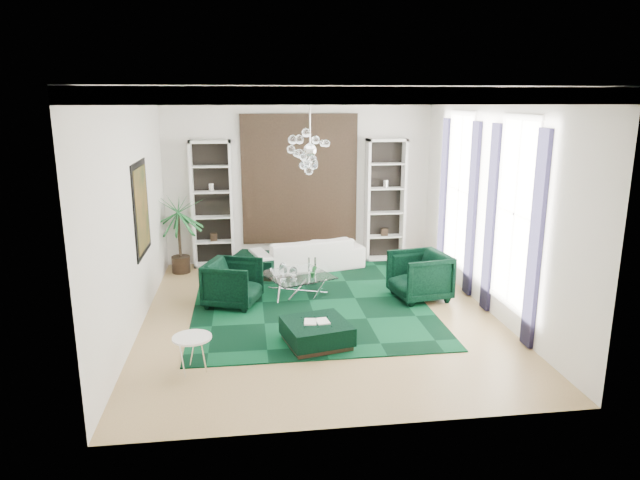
{
  "coord_description": "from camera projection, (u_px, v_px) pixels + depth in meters",
  "views": [
    {
      "loc": [
        -1.21,
        -9.24,
        3.68
      ],
      "look_at": [
        0.07,
        0.5,
        1.23
      ],
      "focal_mm": 32.0,
      "sensor_mm": 36.0,
      "label": 1
    }
  ],
  "objects": [
    {
      "name": "coffee_table",
      "position": [
        297.0,
        284.0,
        10.96
      ],
      "size": [
        1.5,
        1.5,
        0.39
      ],
      "primitive_type": null,
      "rotation": [
        0.0,
        0.0,
        0.41
      ],
      "color": "white",
      "rests_on": "floor"
    },
    {
      "name": "curtain_near_b",
      "position": [
        491.0,
        219.0,
        9.79
      ],
      "size": [
        0.07,
        0.3,
        3.25
      ],
      "primitive_type": "cube",
      "color": "black",
      "rests_on": "floor"
    },
    {
      "name": "crown_molding",
      "position": [
        320.0,
        96.0,
        9.03
      ],
      "size": [
        6.0,
        7.0,
        0.18
      ],
      "primitive_type": null,
      "color": "white",
      "rests_on": "ceiling"
    },
    {
      "name": "ottoman_front",
      "position": [
        316.0,
        333.0,
        8.7
      ],
      "size": [
        1.11,
        1.11,
        0.37
      ],
      "primitive_type": "cube",
      "rotation": [
        0.0,
        0.0,
        0.22
      ],
      "color": "black",
      "rests_on": "floor"
    },
    {
      "name": "ottoman_side",
      "position": [
        256.0,
        265.0,
        12.15
      ],
      "size": [
        1.22,
        1.22,
        0.43
      ],
      "primitive_type": "cube",
      "rotation": [
        0.0,
        0.0,
        -0.34
      ],
      "color": "black",
      "rests_on": "floor"
    },
    {
      "name": "armchair_left",
      "position": [
        233.0,
        283.0,
        10.32
      ],
      "size": [
        1.17,
        1.15,
        0.84
      ],
      "primitive_type": "imported",
      "rotation": [
        0.0,
        0.0,
        1.23
      ],
      "color": "black",
      "rests_on": "floor"
    },
    {
      "name": "palm",
      "position": [
        179.0,
        224.0,
        12.11
      ],
      "size": [
        1.71,
        1.71,
        2.16
      ],
      "primitive_type": null,
      "rotation": [
        0.0,
        0.0,
        -0.33
      ],
      "color": "#1D662D",
      "rests_on": "floor"
    },
    {
      "name": "curtain_near_a",
      "position": [
        536.0,
        241.0,
        8.29
      ],
      "size": [
        0.07,
        0.3,
        3.25
      ],
      "primitive_type": "cube",
      "color": "black",
      "rests_on": "floor"
    },
    {
      "name": "side_table",
      "position": [
        193.0,
        355.0,
        7.8
      ],
      "size": [
        0.71,
        0.71,
        0.52
      ],
      "primitive_type": "cylinder",
      "rotation": [
        0.0,
        0.0,
        -0.43
      ],
      "color": "white",
      "rests_on": "floor"
    },
    {
      "name": "chandelier",
      "position": [
        310.0,
        150.0,
        9.28
      ],
      "size": [
        1.08,
        1.08,
        0.78
      ],
      "primitive_type": null,
      "rotation": [
        0.0,
        0.0,
        -0.29
      ],
      "color": "white",
      "rests_on": "ceiling"
    },
    {
      "name": "shelving_right",
      "position": [
        385.0,
        201.0,
        13.02
      ],
      "size": [
        0.9,
        0.38,
        2.8
      ],
      "primitive_type": null,
      "color": "white",
      "rests_on": "floor"
    },
    {
      "name": "armchair_right",
      "position": [
        420.0,
        276.0,
        10.65
      ],
      "size": [
        1.14,
        1.11,
        0.89
      ],
      "primitive_type": "imported",
      "rotation": [
        0.0,
        0.0,
        -1.39
      ],
      "color": "black",
      "rests_on": "floor"
    },
    {
      "name": "shelving_left",
      "position": [
        212.0,
        205.0,
        12.53
      ],
      "size": [
        0.9,
        0.38,
        2.8
      ],
      "primitive_type": null,
      "color": "white",
      "rests_on": "floor"
    },
    {
      "name": "table_plant",
      "position": [
        314.0,
        272.0,
        10.69
      ],
      "size": [
        0.16,
        0.14,
        0.24
      ],
      "primitive_type": "imported",
      "rotation": [
        0.0,
        0.0,
        -0.25
      ],
      "color": "#1D662D",
      "rests_on": "coffee_table"
    },
    {
      "name": "wall_front",
      "position": [
        362.0,
        269.0,
        6.09
      ],
      "size": [
        6.0,
        0.02,
        3.8
      ],
      "primitive_type": "cube",
      "color": "silver",
      "rests_on": "ground"
    },
    {
      "name": "rug",
      "position": [
        309.0,
        301.0,
        10.61
      ],
      "size": [
        4.2,
        5.0,
        0.02
      ],
      "primitive_type": "cube",
      "color": "black",
      "rests_on": "floor"
    },
    {
      "name": "book",
      "position": [
        316.0,
        321.0,
        8.65
      ],
      "size": [
        0.39,
        0.26,
        0.03
      ],
      "primitive_type": "cube",
      "color": "white",
      "rests_on": "ottoman_front"
    },
    {
      "name": "ceiling_medallion",
      "position": [
        317.0,
        92.0,
        9.3
      ],
      "size": [
        0.9,
        0.9,
        0.05
      ],
      "primitive_type": "cylinder",
      "color": "white",
      "rests_on": "ceiling"
    },
    {
      "name": "wall_back",
      "position": [
        299.0,
        179.0,
        12.84
      ],
      "size": [
        6.0,
        0.02,
        3.8
      ],
      "primitive_type": "cube",
      "color": "silver",
      "rests_on": "ground"
    },
    {
      "name": "painting",
      "position": [
        142.0,
        209.0,
        9.68
      ],
      "size": [
        0.04,
        1.3,
        1.6
      ],
      "primitive_type": "cube",
      "color": "black",
      "rests_on": "wall_left"
    },
    {
      "name": "tapestry",
      "position": [
        300.0,
        179.0,
        12.8
      ],
      "size": [
        2.5,
        0.06,
        2.8
      ],
      "primitive_type": "cube",
      "color": "black",
      "rests_on": "wall_back"
    },
    {
      "name": "curtain_far_a",
      "position": [
        472.0,
        210.0,
        10.6
      ],
      "size": [
        0.07,
        0.3,
        3.25
      ],
      "primitive_type": "cube",
      "color": "black",
      "rests_on": "floor"
    },
    {
      "name": "curtain_far_b",
      "position": [
        443.0,
        196.0,
        12.1
      ],
      "size": [
        0.07,
        0.3,
        3.25
      ],
      "primitive_type": "cube",
      "color": "black",
      "rests_on": "floor"
    },
    {
      "name": "sofa",
      "position": [
        307.0,
        254.0,
        12.52
      ],
      "size": [
        2.57,
        1.52,
        0.7
      ],
      "primitive_type": "imported",
      "rotation": [
        0.0,
        0.0,
        3.4
      ],
      "color": "white",
      "rests_on": "floor"
    },
    {
      "name": "wall_left",
      "position": [
        133.0,
        213.0,
        9.09
      ],
      "size": [
        0.02,
        7.0,
        3.8
      ],
      "primitive_type": "cube",
      "color": "silver",
      "rests_on": "ground"
    },
    {
      "name": "window_near",
      "position": [
        515.0,
        214.0,
        8.98
      ],
      "size": [
        0.03,
        1.1,
        2.9
      ],
      "primitive_type": "cube",
      "color": "white",
      "rests_on": "wall_right"
    },
    {
      "name": "ceiling",
      "position": [
        320.0,
        89.0,
        9.01
      ],
      "size": [
        6.0,
        7.0,
        0.02
      ],
      "primitive_type": "cube",
      "color": "white",
      "rests_on": "ground"
    },
    {
      "name": "wall_right",
      "position": [
        492.0,
        204.0,
        9.85
      ],
      "size": [
        0.02,
        7.0,
        3.8
      ],
      "primitive_type": "cube",
      "color": "silver",
      "rests_on": "ground"
    },
    {
      "name": "window_far",
      "position": [
        459.0,
        190.0,
        11.29
      ],
      "size": [
        0.03,
        1.1,
        2.9
      ],
      "primitive_type": "cube",
      "color": "white",
      "rests_on": "wall_right"
    },
    {
      "name": "floor",
      "position": [
        320.0,
        316.0,
        9.93
      ],
      "size": [
        6.0,
        7.0,
        0.02
      ],
      "primitive_type": "cube",
      "color": "tan",
      "rests_on": "ground"
    }
  ]
}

